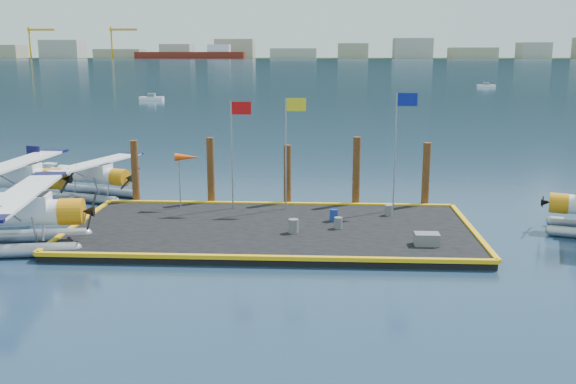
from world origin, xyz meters
name	(u,v)px	position (x,y,z in m)	size (l,w,h in m)	color
ground	(272,234)	(0.00, 0.00, 0.00)	(4000.00, 4000.00, 0.00)	#19334D
dock	(272,230)	(0.00, 0.00, 0.20)	(20.00, 10.00, 0.40)	black
dock_bumpers	(272,225)	(0.00, 0.00, 0.49)	(20.25, 10.25, 0.18)	#ECAE0D
far_backdrop	(412,52)	(239.91, 1737.52, 9.45)	(3050.00, 2050.00, 810.00)	black
seaplane_a	(14,217)	(-11.68, -3.25, 1.60)	(9.44, 10.36, 3.66)	#9CA0AA
seaplane_b	(13,181)	(-15.76, 4.99, 1.59)	(9.32, 10.27, 3.65)	#9CA0AA
seaplane_c	(91,177)	(-11.99, 7.49, 1.36)	(8.14, 8.70, 3.12)	#9CA0AA
drum_1	(338,223)	(3.35, -0.15, 0.69)	(0.41, 0.41, 0.57)	slate
drum_2	(334,215)	(3.16, 1.31, 0.72)	(0.45, 0.45, 0.63)	navy
drum_3	(293,226)	(1.15, -1.06, 0.74)	(0.49, 0.49, 0.69)	slate
drum_4	(389,210)	(6.14, 2.65, 0.68)	(0.40, 0.40, 0.57)	slate
crate	(427,239)	(7.33, -2.76, 0.68)	(1.12, 0.75, 0.56)	slate
flagpole_red	(235,138)	(-2.29, 3.80, 4.40)	(1.14, 0.08, 6.00)	gray
flagpole_yellow	(289,136)	(0.70, 3.80, 4.51)	(1.14, 0.08, 6.20)	gray
flagpole_blue	(399,134)	(6.70, 3.80, 4.69)	(1.14, 0.08, 6.50)	gray
windsock	(187,158)	(-5.03, 3.80, 3.23)	(1.40, 0.44, 3.12)	gray
piling_0	(135,174)	(-8.50, 5.40, 2.00)	(0.44, 0.44, 4.00)	#422112
piling_1	(211,173)	(-4.00, 5.40, 2.10)	(0.44, 0.44, 4.20)	#422112
piling_2	(287,177)	(0.50, 5.40, 1.90)	(0.44, 0.44, 3.80)	#422112
piling_3	(356,174)	(4.50, 5.40, 2.15)	(0.44, 0.44, 4.30)	#422112
piling_4	(426,177)	(8.50, 5.40, 2.00)	(0.44, 0.44, 4.00)	#422112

